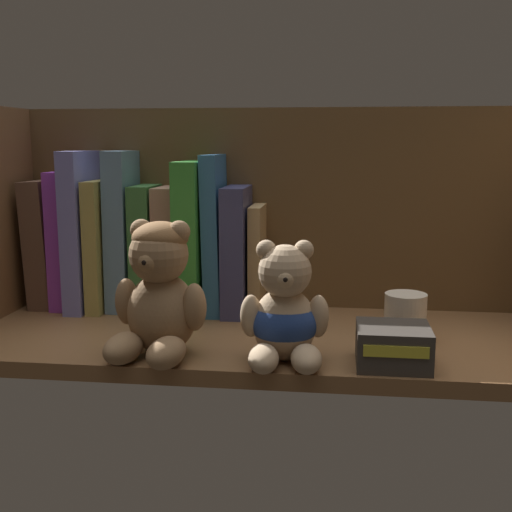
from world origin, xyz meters
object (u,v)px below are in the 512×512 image
(book_8, at_px, (217,234))
(book_9, at_px, (238,249))
(book_1, at_px, (68,239))
(book_4, at_px, (124,230))
(book_5, at_px, (147,247))
(teddy_bear_smaller, at_px, (285,315))
(book_6, at_px, (171,248))
(small_product_box, at_px, (393,346))
(book_2, at_px, (86,230))
(book_0, at_px, (47,243))
(book_3, at_px, (105,244))
(book_7, at_px, (195,236))
(teddy_bear_larger, at_px, (159,292))
(pillar_candle, at_px, (405,316))
(book_10, at_px, (258,259))

(book_8, xyz_separation_m, book_9, (0.03, 0.00, -0.02))
(book_1, bearing_deg, book_4, 0.00)
(book_5, xyz_separation_m, teddy_bear_smaller, (0.23, -0.22, -0.04))
(book_6, relative_size, small_product_box, 2.26)
(book_2, bearing_deg, book_0, 180.00)
(book_3, height_order, book_9, book_3)
(teddy_bear_smaller, bearing_deg, book_7, 124.85)
(book_8, bearing_deg, teddy_bear_smaller, -61.37)
(teddy_bear_smaller, bearing_deg, book_1, 148.05)
(book_5, xyz_separation_m, teddy_bear_larger, (0.08, -0.21, -0.02))
(book_6, distance_m, book_8, 0.07)
(book_8, relative_size, teddy_bear_smaller, 1.65)
(book_7, bearing_deg, teddy_bear_larger, -88.88)
(book_0, bearing_deg, book_5, 0.00)
(book_1, xyz_separation_m, book_4, (0.09, 0.00, 0.02))
(book_5, bearing_deg, book_3, 180.00)
(book_7, height_order, teddy_bear_larger, book_7)
(book_2, xyz_separation_m, teddy_bear_larger, (0.17, -0.21, -0.04))
(book_9, relative_size, pillar_candle, 3.15)
(book_4, xyz_separation_m, book_7, (0.11, 0.00, -0.01))
(book_2, bearing_deg, book_6, 0.00)
(book_6, bearing_deg, book_4, 180.00)
(book_9, bearing_deg, teddy_bear_smaller, -68.27)
(teddy_bear_smaller, bearing_deg, book_0, 150.40)
(book_2, bearing_deg, small_product_box, -26.07)
(pillar_candle, height_order, small_product_box, pillar_candle)
(book_4, distance_m, book_5, 0.04)
(book_9, bearing_deg, book_10, 0.00)
(book_1, distance_m, book_8, 0.23)
(small_product_box, bearing_deg, teddy_bear_larger, 179.39)
(book_7, distance_m, pillar_candle, 0.33)
(book_7, distance_m, book_10, 0.10)
(book_4, relative_size, book_5, 1.27)
(book_4, relative_size, book_10, 1.49)
(book_8, xyz_separation_m, book_10, (0.06, 0.00, -0.04))
(book_6, bearing_deg, teddy_bear_smaller, -49.04)
(teddy_bear_larger, bearing_deg, book_6, 101.05)
(small_product_box, bearing_deg, book_7, 141.77)
(book_1, distance_m, book_3, 0.06)
(book_8, bearing_deg, teddy_bear_larger, -97.65)
(book_1, relative_size, book_10, 1.30)
(book_6, distance_m, book_7, 0.04)
(book_2, xyz_separation_m, book_3, (0.03, 0.00, -0.02))
(book_2, relative_size, book_6, 1.28)
(book_0, relative_size, book_8, 0.83)
(book_1, height_order, book_7, book_7)
(book_1, relative_size, book_6, 1.12)
(book_1, height_order, book_3, book_1)
(book_3, distance_m, book_6, 0.10)
(book_9, distance_m, teddy_bear_smaller, 0.24)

